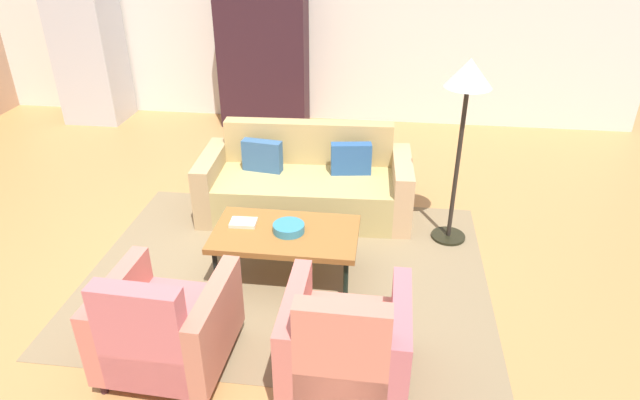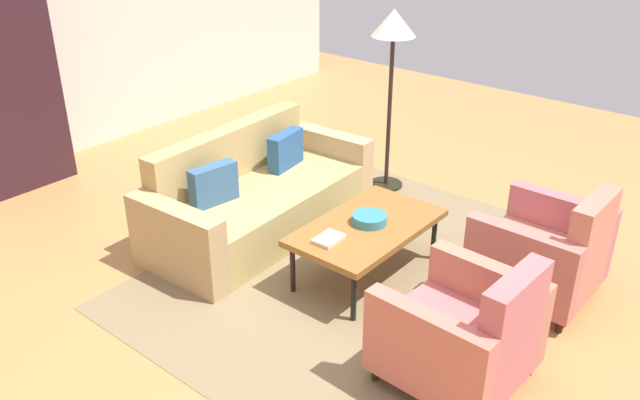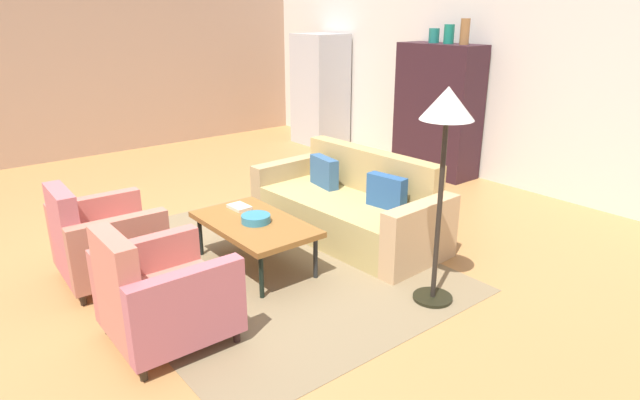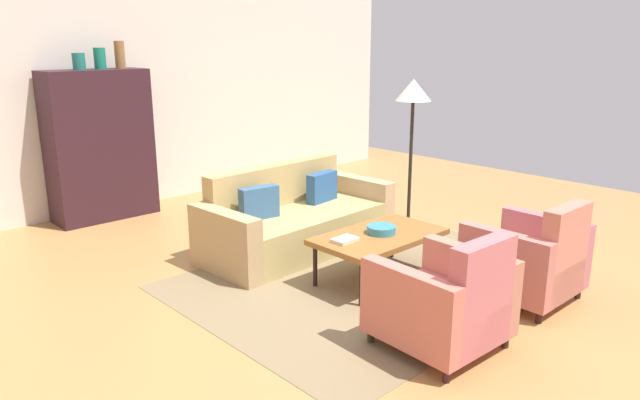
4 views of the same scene
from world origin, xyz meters
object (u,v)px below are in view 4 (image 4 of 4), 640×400
object	(u,v)px
fruit_bowl	(381,230)
vase_small	(120,55)
armchair_left	(447,304)
cabinet	(100,145)
vase_tall	(79,61)
vase_round	(100,58)
coffee_table	(379,238)
floor_lamp	(413,104)
armchair_right	(531,262)
book_stack	(345,240)
couch	(293,222)

from	to	relation	value
fruit_bowl	vase_small	xyz separation A→B (m)	(-0.64, 3.64, 1.49)
armchair_left	cabinet	distance (m)	4.86
vase_tall	vase_round	size ratio (longest dim) A/B	0.77
coffee_table	vase_tall	distance (m)	4.09
vase_small	floor_lamp	world-z (taller)	vase_small
floor_lamp	fruit_bowl	bearing A→B (deg)	-150.60
coffee_table	armchair_right	size ratio (longest dim) A/B	1.36
book_stack	vase_small	distance (m)	3.89
coffee_table	fruit_bowl	size ratio (longest dim) A/B	4.61
vase_small	vase_tall	bearing A→B (deg)	180.00
vase_tall	vase_round	xyz separation A→B (m)	(0.25, 0.00, 0.03)
vase_round	vase_small	xyz separation A→B (m)	(0.25, 0.00, 0.04)
book_stack	vase_tall	distance (m)	3.92
fruit_bowl	vase_tall	xyz separation A→B (m)	(-1.14, 3.64, 1.42)
book_stack	cabinet	xyz separation A→B (m)	(-0.59, 3.58, 0.44)
cabinet	fruit_bowl	bearing A→B (deg)	-74.76
coffee_table	vase_round	size ratio (longest dim) A/B	4.85
armchair_left	cabinet	size ratio (longest dim) A/B	0.49
cabinet	vase_tall	xyz separation A→B (m)	(-0.15, -0.00, 1.00)
vase_small	vase_round	bearing A→B (deg)	180.00
coffee_table	vase_round	distance (m)	4.04
armchair_right	vase_small	xyz separation A→B (m)	(-1.21, 4.81, 1.62)
fruit_bowl	vase_small	distance (m)	3.99
coffee_table	floor_lamp	bearing A→B (deg)	28.91
vase_small	floor_lamp	size ratio (longest dim) A/B	0.19
couch	vase_small	distance (m)	3.04
fruit_bowl	book_stack	xyz separation A→B (m)	(-0.40, 0.07, -0.02)
cabinet	floor_lamp	size ratio (longest dim) A/B	1.05
cabinet	floor_lamp	bearing A→B (deg)	-50.11
book_stack	vase_small	xyz separation A→B (m)	(-0.24, 3.57, 1.51)
fruit_bowl	cabinet	size ratio (longest dim) A/B	0.14
coffee_table	book_stack	bearing A→B (deg)	169.44
vase_round	vase_tall	bearing A→B (deg)	180.00
armchair_left	book_stack	bearing A→B (deg)	81.86
fruit_bowl	cabinet	bearing A→B (deg)	105.24
coffee_table	book_stack	size ratio (longest dim) A/B	5.31
book_stack	vase_tall	size ratio (longest dim) A/B	1.18
couch	vase_round	xyz separation A→B (m)	(-0.86, 2.46, 1.64)
armchair_right	fruit_bowl	world-z (taller)	armchair_right
vase_small	fruit_bowl	bearing A→B (deg)	-79.98
cabinet	vase_round	bearing A→B (deg)	-2.71
couch	floor_lamp	xyz separation A→B (m)	(1.43, -0.40, 1.16)
vase_small	book_stack	bearing A→B (deg)	-86.12
couch	vase_small	xyz separation A→B (m)	(-0.61, 2.46, 1.67)
armchair_right	floor_lamp	distance (m)	2.39
vase_round	vase_small	bearing A→B (deg)	0.00
cabinet	vase_tall	size ratio (longest dim) A/B	9.40
vase_round	floor_lamp	bearing A→B (deg)	-51.26
fruit_bowl	armchair_left	bearing A→B (deg)	-118.42
couch	book_stack	distance (m)	1.19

